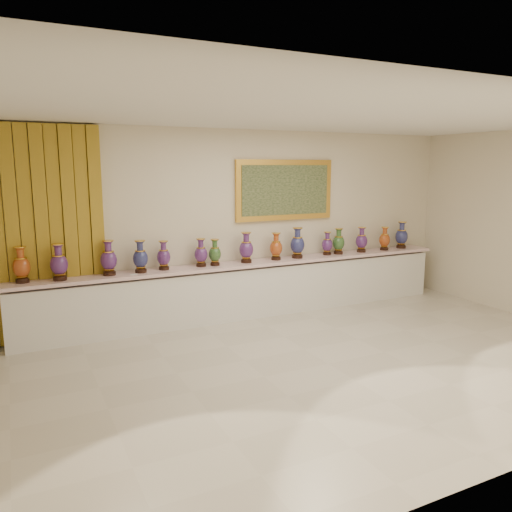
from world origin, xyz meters
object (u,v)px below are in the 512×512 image
Objects in this scene: vase_1 at (59,264)px; vase_2 at (109,260)px; vase_0 at (21,267)px; counter at (249,290)px.

vase_2 is (0.66, 0.04, -0.00)m from vase_1.
vase_2 is (1.12, -0.03, 0.01)m from vase_0.
vase_0 is at bearing 178.61° from vase_2.
counter is 15.00× the size of vase_0.
vase_1 is at bearing -178.85° from counter.
vase_2 is at bearing 3.59° from vase_1.
vase_0 is (-3.32, 0.01, 0.68)m from counter.
vase_0 reaches higher than counter.
vase_1 is 0.66m from vase_2.
vase_2 is at bearing -1.39° from vase_0.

